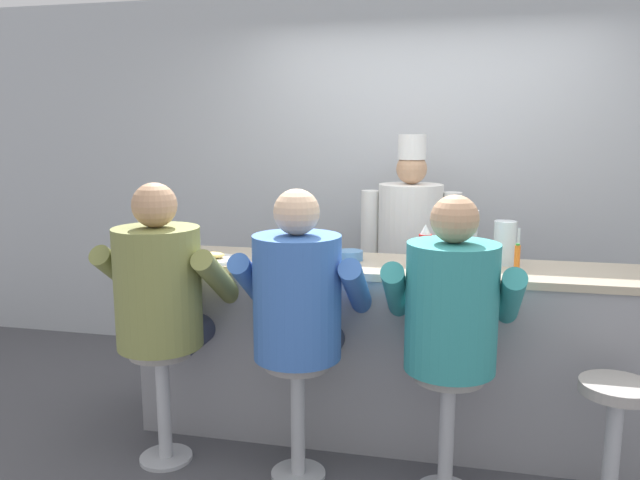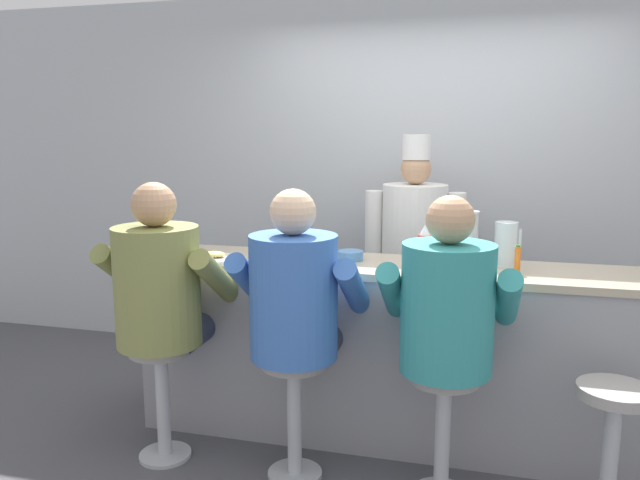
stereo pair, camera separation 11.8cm
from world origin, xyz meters
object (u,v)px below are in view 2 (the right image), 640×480
Objects in this scene: cereal_bowl at (350,255)px; empty_stool_round at (612,432)px; coffee_mug_white at (438,255)px; diner_seated_blue at (296,303)px; diner_seated_olive at (162,292)px; water_pitcher_clear at (506,244)px; cook_in_whites_near at (414,250)px; hot_sauce_bottle_orange at (518,259)px; diner_seated_teal at (447,315)px; breakfast_plate at (214,258)px; ketchup_bottle_red at (424,248)px; cup_stack_steel at (469,238)px; napkin_dispenser_chrome at (428,263)px.

cereal_bowl is 0.23× the size of empty_stool_round.
coffee_mug_white is 0.10× the size of diner_seated_blue.
cereal_bowl is 0.10× the size of diner_seated_olive.
water_pitcher_clear is 0.91m from cook_in_whites_near.
cook_in_whites_near is (-0.62, 0.84, -0.14)m from hot_sauce_bottle_orange.
hot_sauce_bottle_orange is 0.59m from diner_seated_teal.
breakfast_plate is at bearing 165.28° from diner_seated_teal.
breakfast_plate is 0.19× the size of diner_seated_olive.
ketchup_bottle_red is at bearing -155.01° from water_pitcher_clear.
diner_seated_teal is 2.28× the size of empty_stool_round.
cup_stack_steel is at bearing 1.52° from cereal_bowl.
diner_seated_teal is at bearing -80.85° from coffee_mug_white.
hot_sauce_bottle_orange is 1.05m from cook_in_whites_near.
cook_in_whites_near reaches higher than diner_seated_olive.
napkin_dispenser_chrome reaches higher than empty_stool_round.
cup_stack_steel is 0.20× the size of diner_seated_olive.
empty_stool_round is (0.82, -0.60, -0.63)m from coffee_mug_white.
cup_stack_steel is at bearing 32.22° from ketchup_bottle_red.
diner_seated_olive is (-1.34, -0.30, -0.16)m from napkin_dispenser_chrome.
breakfast_plate is (-1.16, -0.08, -0.10)m from ketchup_bottle_red.
diner_seated_blue is (0.73, -0.00, -0.01)m from diner_seated_olive.
napkin_dispenser_chrome reaches higher than breakfast_plate.
diner_seated_teal is (-0.32, -0.46, -0.18)m from hot_sauce_bottle_orange.
diner_seated_olive reaches higher than hot_sauce_bottle_orange.
ketchup_bottle_red is 0.16× the size of diner_seated_olive.
diner_seated_olive reaches higher than napkin_dispenser_chrome.
coffee_mug_white is 0.10× the size of diner_seated_teal.
coffee_mug_white is 0.26m from napkin_dispenser_chrome.
diner_seated_olive reaches higher than breakfast_plate.
coffee_mug_white is at bearing 178.68° from cup_stack_steel.
cup_stack_steel is at bearing -63.51° from cook_in_whites_near.
diner_seated_teal reaches higher than empty_stool_round.
napkin_dispenser_chrome reaches higher than coffee_mug_white.
breakfast_plate is 1.87× the size of cereal_bowl.
diner_seated_olive reaches higher than diner_seated_teal.
hot_sauce_bottle_orange is 0.90m from cereal_bowl.
diner_seated_teal is at bearing -113.36° from water_pitcher_clear.
hot_sauce_bottle_orange reaches higher than empty_stool_round.
water_pitcher_clear reaches higher than coffee_mug_white.
breakfast_plate is 1.19m from napkin_dispenser_chrome.
diner_seated_teal is (0.09, -0.56, -0.16)m from coffee_mug_white.
cook_in_whites_near is (-0.21, 0.74, -0.12)m from coffee_mug_white.
diner_seated_olive reaches higher than cereal_bowl.
ketchup_bottle_red is at bearing 17.80° from diner_seated_olive.
ketchup_bottle_red is 0.47m from hot_sauce_bottle_orange.
empty_stool_round is (0.84, -0.34, -0.64)m from napkin_dispenser_chrome.
hot_sauce_bottle_orange reaches higher than breakfast_plate.
cereal_bowl is at bearing 174.93° from hot_sauce_bottle_orange.
diner_seated_blue is 1.37m from cook_in_whites_near.
water_pitcher_clear is at bearing 31.72° from diner_seated_blue.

